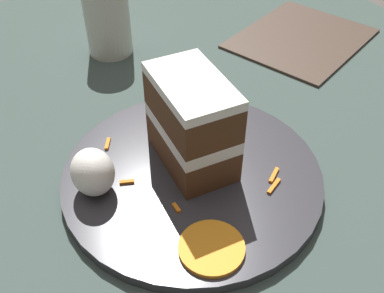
# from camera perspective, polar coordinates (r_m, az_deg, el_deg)

# --- Properties ---
(ground_plane) EXTENTS (6.00, 6.00, 0.00)m
(ground_plane) POSITION_cam_1_polar(r_m,az_deg,el_deg) (0.49, -5.12, -10.53)
(ground_plane) COLOR #4C4742
(ground_plane) RESTS_ON ground
(dining_table) EXTENTS (1.17, 1.15, 0.03)m
(dining_table) POSITION_cam_1_polar(r_m,az_deg,el_deg) (0.47, -5.23, -9.39)
(dining_table) COLOR #384742
(dining_table) RESTS_ON ground
(plate) EXTENTS (0.28, 0.28, 0.01)m
(plate) POSITION_cam_1_polar(r_m,az_deg,el_deg) (0.48, 0.00, -3.70)
(plate) COLOR #333338
(plate) RESTS_ON dining_table
(cake_slice) EXTENTS (0.11, 0.07, 0.10)m
(cake_slice) POSITION_cam_1_polar(r_m,az_deg,el_deg) (0.46, -0.01, 3.04)
(cake_slice) COLOR #4C2D19
(cake_slice) RESTS_ON plate
(cream_dollop) EXTENTS (0.05, 0.04, 0.05)m
(cream_dollop) POSITION_cam_1_polar(r_m,az_deg,el_deg) (0.45, -12.50, -3.18)
(cream_dollop) COLOR white
(cream_dollop) RESTS_ON plate
(orange_garnish) EXTENTS (0.06, 0.06, 0.00)m
(orange_garnish) POSITION_cam_1_polar(r_m,az_deg,el_deg) (0.41, 2.49, -12.72)
(orange_garnish) COLOR orange
(orange_garnish) RESTS_ON plate
(carrot_shreds_scatter) EXTENTS (0.17, 0.16, 0.00)m
(carrot_shreds_scatter) POSITION_cam_1_polar(r_m,az_deg,el_deg) (0.48, 1.54, -2.76)
(carrot_shreds_scatter) COLOR orange
(carrot_shreds_scatter) RESTS_ON plate
(drinking_glass) EXTENTS (0.07, 0.07, 0.11)m
(drinking_glass) POSITION_cam_1_polar(r_m,az_deg,el_deg) (0.69, -10.65, 15.18)
(drinking_glass) COLOR beige
(drinking_glass) RESTS_ON dining_table
(menu_card) EXTENTS (0.23, 0.26, 0.00)m
(menu_card) POSITION_cam_1_polar(r_m,az_deg,el_deg) (0.76, 13.68, 13.19)
(menu_card) COLOR #423328
(menu_card) RESTS_ON dining_table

